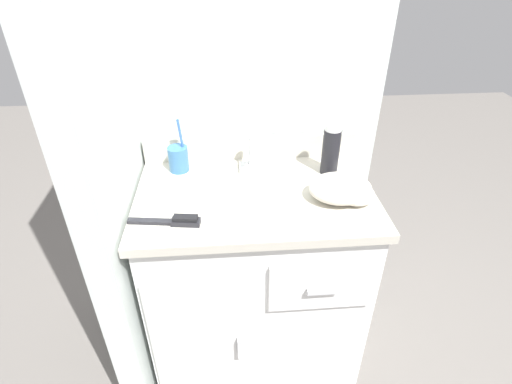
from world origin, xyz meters
The scene contains 10 objects.
ground_plane centered at (0.00, 0.00, 0.00)m, with size 6.00×6.00×0.00m, color slate.
wall_back centered at (0.00, 0.30, 1.10)m, with size 0.96×0.08×2.20m, color silver.
wall_left centered at (-0.44, 0.00, 1.10)m, with size 0.08×0.58×2.20m, color silver.
vanity centered at (0.00, 0.00, 0.41)m, with size 0.78×0.52×0.79m.
backsplash centered at (0.00, 0.24, 0.83)m, with size 0.78×0.02×0.09m.
sink_faucet centered at (0.00, 0.15, 0.84)m, with size 0.09×0.09×0.14m.
toothbrush_cup centered at (-0.26, 0.17, 0.84)m, with size 0.07×0.07×0.20m.
shaving_cream_can centered at (0.27, 0.11, 0.88)m, with size 0.06×0.06×0.19m.
hairbrush centered at (-0.25, -0.14, 0.80)m, with size 0.22×0.05×0.03m.
hand_towel centered at (0.27, -0.05, 0.82)m, with size 0.21×0.16×0.07m.
Camera 1 is at (-0.08, -1.08, 1.50)m, focal length 28.00 mm.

